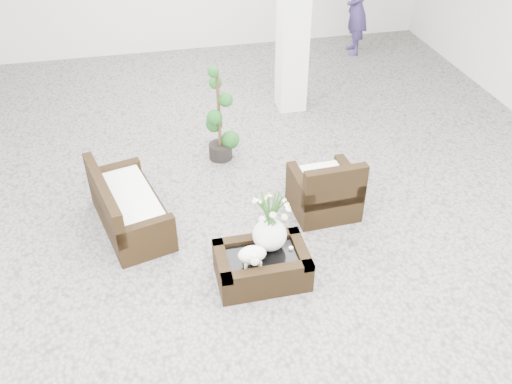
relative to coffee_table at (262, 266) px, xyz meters
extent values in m
plane|color=gray|center=(0.08, 0.72, -0.16)|extent=(11.00, 11.00, 0.00)
cube|color=black|center=(0.00, 0.00, 0.00)|extent=(0.90, 0.60, 0.31)
ellipsoid|color=white|center=(-0.12, -0.10, 0.26)|extent=(0.28, 0.23, 0.21)
cylinder|color=white|center=(0.30, 0.02, 0.17)|extent=(0.04, 0.04, 0.03)
cube|color=black|center=(0.95, 0.93, 0.22)|extent=(0.73, 0.71, 0.76)
cube|color=black|center=(-1.23, 1.13, 0.19)|extent=(0.92, 1.40, 0.69)
imported|color=#382A5E|center=(3.02, 5.36, 0.67)|extent=(0.47, 0.65, 1.64)
camera|label=1|loc=(-0.92, -3.80, 3.81)|focal=38.16mm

